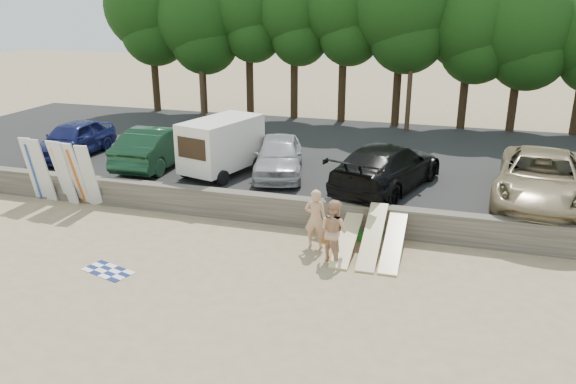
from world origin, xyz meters
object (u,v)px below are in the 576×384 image
at_px(car_4, 541,178).
at_px(beachgoer_b, 334,230).
at_px(box_trailer, 221,144).
at_px(car_2, 279,156).
at_px(car_1, 159,146).
at_px(beachgoer_a, 316,219).
at_px(cooler, 357,235).
at_px(car_3, 387,166).
at_px(car_0, 73,139).

distance_m(car_4, beachgoer_b, 8.08).
distance_m(box_trailer, beachgoer_b, 7.70).
height_order(car_2, beachgoer_b, car_2).
relative_size(car_4, beachgoer_b, 3.30).
relative_size(box_trailer, car_1, 0.75).
bearing_deg(car_1, beachgoer_a, 148.41).
relative_size(car_2, cooler, 12.25).
xyz_separation_m(car_1, beachgoer_a, (8.05, -4.76, -0.58)).
bearing_deg(car_1, car_3, 176.81).
distance_m(box_trailer, car_2, 2.33).
bearing_deg(car_0, car_2, -0.81).
relative_size(box_trailer, beachgoer_b, 2.03).
relative_size(car_1, cooler, 13.57).
relative_size(car_3, cooler, 15.63).
bearing_deg(car_1, car_0, -3.43).
bearing_deg(car_3, cooler, 100.51).
height_order(car_0, cooler, car_0).
xyz_separation_m(box_trailer, car_1, (-3.08, 0.42, -0.41)).
bearing_deg(cooler, car_1, 154.41).
xyz_separation_m(car_2, car_4, (9.69, -0.50, 0.09)).
bearing_deg(beachgoer_b, car_0, 8.94).
bearing_deg(cooler, car_0, 160.51).
bearing_deg(car_2, box_trailer, 179.82).
relative_size(car_3, beachgoer_a, 3.08).
height_order(box_trailer, beachgoer_a, box_trailer).
distance_m(car_1, car_4, 14.98).
xyz_separation_m(car_3, car_4, (5.31, 0.03, 0.02)).
height_order(car_0, car_3, car_3).
bearing_deg(box_trailer, car_2, 29.95).
xyz_separation_m(car_4, cooler, (-5.76, -3.47, -1.42)).
bearing_deg(beachgoer_b, box_trailer, -9.40).
distance_m(box_trailer, car_0, 7.52).
relative_size(car_0, car_1, 0.91).
relative_size(beachgoer_a, cooler, 5.08).
relative_size(car_4, cooler, 16.64).
xyz_separation_m(car_2, beachgoer_a, (2.76, -4.92, -0.53)).
height_order(car_2, car_3, car_3).
height_order(box_trailer, car_2, box_trailer).
bearing_deg(car_0, beachgoer_a, -22.33).
relative_size(car_0, cooler, 12.29).
bearing_deg(car_4, car_0, -173.80).
xyz_separation_m(car_3, beachgoer_a, (-1.62, -4.39, -0.60)).
distance_m(car_1, beachgoer_a, 9.37).
height_order(car_1, car_2, car_1).
xyz_separation_m(box_trailer, beachgoer_a, (4.97, -4.35, -1.00)).
bearing_deg(car_4, car_1, -173.54).
bearing_deg(beachgoer_a, car_2, -63.22).
height_order(car_1, cooler, car_1).
relative_size(car_1, beachgoer_b, 2.69).
bearing_deg(car_0, cooler, -17.01).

